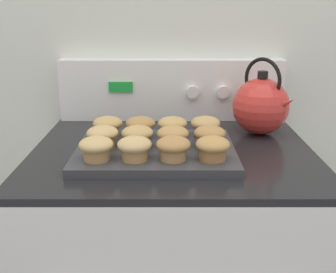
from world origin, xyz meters
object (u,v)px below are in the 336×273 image
Objects in this scene: muffin_r1_c1 at (138,136)px; muffin_r0_c2 at (173,147)px; muffin_r1_c3 at (210,136)px; muffin_r2_c0 at (108,126)px; muffin_r2_c2 at (173,126)px; tea_kettle at (262,105)px; muffin_r0_c1 at (135,147)px; muffin_pan at (156,151)px; muffin_r2_c1 at (141,126)px; muffin_r0_c3 at (213,147)px; muffin_r2_c3 at (206,126)px; muffin_r1_c2 at (174,136)px; muffin_r0_c0 at (97,147)px; muffin_r1_c0 at (103,136)px.

muffin_r0_c2 is at bearing -45.26° from muffin_r1_c1.
muffin_r2_c0 is (-0.27, 0.09, 0.00)m from muffin_r1_c3.
muffin_r2_c2 is 0.28m from tea_kettle.
muffin_r0_c1 is at bearing -179.50° from muffin_r0_c2.
muffin_r2_c1 is (-0.04, 0.09, 0.04)m from muffin_pan.
muffin_r2_c1 is at bearing -164.32° from tea_kettle.
tea_kettle reaches higher than muffin_r0_c1.
muffin_r2_c2 is at bearing 117.80° from muffin_r0_c3.
muffin_r0_c1 is 0.09m from muffin_r1_c1.
muffin_r2_c0 is at bearing -167.53° from tea_kettle.
muffin_r2_c3 is at bearing 90.52° from muffin_r0_c3.
muffin_r1_c2 is at bearing 88.51° from muffin_r0_c2.
muffin_r0_c0 and muffin_r1_c3 have the same top height.
muffin_r1_c1 is at bearing -45.36° from muffin_r2_c0.
muffin_r1_c1 is at bearing 0.57° from muffin_r1_c0.
muffin_r0_c0 is 0.36× the size of tea_kettle.
muffin_r0_c0 and muffin_r1_c1 have the same top height.
muffin_r0_c2 is 0.20m from muffin_r1_c0.
muffin_r1_c0 is at bearing 178.97° from muffin_r1_c2.
muffin_r0_c2 and muffin_r1_c3 have the same top height.
muffin_r2_c2 is (-0.00, 0.09, 0.00)m from muffin_r1_c2.
muffin_r0_c3 is at bearing -44.64° from muffin_r2_c1.
muffin_pan is 4.99× the size of muffin_r2_c0.
muffin_r0_c1 and muffin_r1_c3 have the same top height.
muffin_r1_c2 and muffin_r2_c2 have the same top height.
muffin_pan is 0.11m from muffin_r0_c2.
muffin_r0_c3 is 0.33m from muffin_r2_c0.
muffin_r2_c1 is (-0.18, 0.18, 0.00)m from muffin_r0_c3.
muffin_r0_c3 and muffin_r1_c1 have the same top height.
muffin_r2_c2 is at bearing -159.31° from tea_kettle.
muffin_r2_c2 is at bearing -0.63° from muffin_r2_c0.
muffin_r0_c3 is at bearing -18.22° from muffin_r1_c0.
muffin_r1_c0 is 0.09m from muffin_r2_c0.
muffin_r1_c1 is 1.00× the size of muffin_r2_c3.
muffin_r1_c3 is at bearing -26.24° from muffin_r2_c1.
muffin_r2_c0 is 0.36× the size of tea_kettle.
tea_kettle is (0.17, 0.10, 0.03)m from muffin_r2_c3.
muffin_r0_c2 is 1.00× the size of muffin_r0_c3.
muffin_r1_c2 is 0.33m from tea_kettle.
muffin_r2_c0 is 1.00× the size of muffin_r2_c2.
muffin_r1_c1 is 0.20m from muffin_r2_c3.
muffin_r0_c2 is at bearing -63.75° from muffin_pan.
muffin_r1_c1 is 0.36× the size of tea_kettle.
muffin_r2_c2 is (0.18, -0.00, 0.00)m from muffin_r2_c0.
muffin_r2_c3 is at bearing 33.96° from muffin_r0_c0.
muffin_r1_c0 is 1.00× the size of muffin_r2_c1.
muffin_pan is 0.17m from muffin_r2_c0.
muffin_r0_c0 is at bearing -90.79° from muffin_r2_c0.
muffin_r0_c3 reaches higher than muffin_pan.
muffin_r0_c1 reaches higher than muffin_pan.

